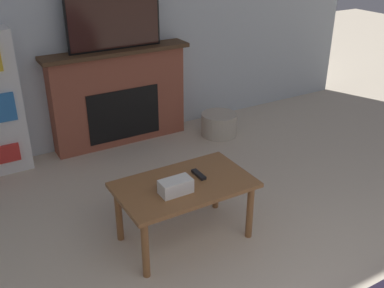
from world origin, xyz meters
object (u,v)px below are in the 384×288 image
(coffee_table, at_px, (184,191))
(storage_basket, at_px, (219,124))
(tv, at_px, (114,19))
(fireplace, at_px, (119,97))

(coffee_table, height_order, storage_basket, coffee_table)
(tv, bearing_deg, coffee_table, -97.80)
(tv, xyz_separation_m, coffee_table, (-0.24, -1.78, -0.88))
(tv, xyz_separation_m, storage_basket, (0.99, -0.37, -1.17))
(coffee_table, bearing_deg, storage_basket, 48.80)
(fireplace, xyz_separation_m, coffee_table, (-0.24, -1.80, -0.10))
(storage_basket, bearing_deg, coffee_table, -131.20)
(fireplace, bearing_deg, coffee_table, -97.71)
(fireplace, bearing_deg, storage_basket, -21.54)
(tv, height_order, coffee_table, tv)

